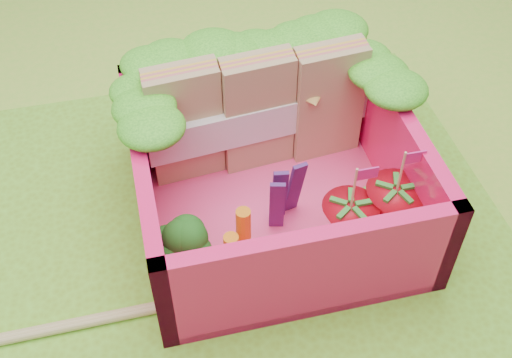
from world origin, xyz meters
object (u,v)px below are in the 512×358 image
object	(u,v)px
strawberry_right	(392,210)
bento_box	(274,172)
strawberry_left	(348,224)
sandwich_stack	(258,112)
chopsticks	(6,338)
broccoli	(181,245)

from	to	relation	value
strawberry_right	bento_box	bearing A→B (deg)	149.52
bento_box	strawberry_right	size ratio (longest dim) A/B	2.49
bento_box	strawberry_left	size ratio (longest dim) A/B	2.58
sandwich_stack	strawberry_left	size ratio (longest dim) A/B	2.33
chopsticks	bento_box	bearing A→B (deg)	19.30
bento_box	strawberry_right	xyz separation A→B (m)	(0.50, -0.29, -0.08)
sandwich_stack	chopsticks	distance (m)	1.57
strawberry_left	strawberry_right	distance (m)	0.23
broccoli	bento_box	bearing A→B (deg)	30.09
strawberry_left	strawberry_right	world-z (taller)	strawberry_right
sandwich_stack	strawberry_left	xyz separation A→B (m)	(0.27, -0.67, -0.18)
strawberry_left	bento_box	bearing A→B (deg)	130.08
strawberry_right	chopsticks	world-z (taller)	strawberry_right
bento_box	broccoli	world-z (taller)	bento_box
bento_box	sandwich_stack	bearing A→B (deg)	89.16
sandwich_stack	strawberry_right	distance (m)	0.83
strawberry_left	sandwich_stack	bearing A→B (deg)	111.81
broccoli	strawberry_right	distance (m)	1.00
strawberry_left	chopsticks	xyz separation A→B (m)	(-1.57, -0.13, -0.17)
broccoli	chopsticks	xyz separation A→B (m)	(-0.80, -0.16, -0.20)
sandwich_stack	broccoli	bearing A→B (deg)	-128.63
sandwich_stack	chopsticks	xyz separation A→B (m)	(-1.31, -0.80, -0.34)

